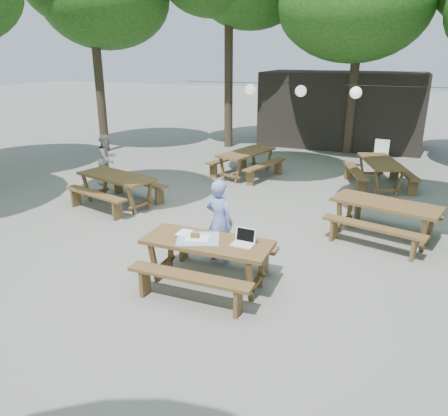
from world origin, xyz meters
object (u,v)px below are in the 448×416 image
Objects in this scene: picnic_table_nw at (117,190)px; woman at (219,221)px; second_person at (107,159)px; plastic_chair at (379,161)px; main_picnic_table at (207,262)px.

picnic_table_nw is 1.52× the size of woman.
woman reaches higher than second_person.
plastic_chair is at bearing -91.58° from woman.
woman is at bearing -124.33° from second_person.
plastic_chair is at bearing 76.62° from main_picnic_table.
main_picnic_table is at bearing 113.72° from woman.
main_picnic_table is 0.92m from woman.
plastic_chair is at bearing 62.33° from picnic_table_nw.
woman is 1.07× the size of second_person.
main_picnic_table is at bearing -96.38° from plastic_chair.
main_picnic_table is 2.22× the size of plastic_chair.
plastic_chair is (2.09, 8.78, -0.13)m from main_picnic_table.
woman reaches higher than plastic_chair.
picnic_table_nw is 1.62× the size of second_person.
woman is (-0.14, 0.84, 0.35)m from main_picnic_table.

